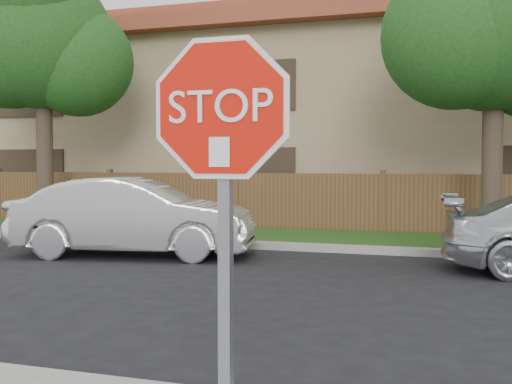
% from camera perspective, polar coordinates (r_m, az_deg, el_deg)
% --- Properties ---
extents(far_curb, '(70.00, 0.30, 0.15)m').
position_cam_1_polar(far_curb, '(12.70, 10.60, -5.43)').
color(far_curb, gray).
rests_on(far_curb, ground).
extents(grass_strip, '(70.00, 3.00, 0.12)m').
position_cam_1_polar(grass_strip, '(14.33, 11.35, -4.57)').
color(grass_strip, '#1E4714').
rests_on(grass_strip, ground).
extents(fence, '(70.00, 0.12, 1.60)m').
position_cam_1_polar(fence, '(15.84, 11.96, -1.19)').
color(fence, '#50381C').
rests_on(fence, ground).
extents(apartment_building, '(35.20, 9.20, 7.20)m').
position_cam_1_polar(apartment_building, '(21.45, 13.40, 7.11)').
color(apartment_building, '#9D8262').
rests_on(apartment_building, ground).
extents(tree_left, '(4.80, 3.90, 7.78)m').
position_cam_1_polar(tree_left, '(17.69, -19.85, 13.51)').
color(tree_left, '#382B21').
rests_on(tree_left, ground).
extents(tree_mid, '(4.80, 3.90, 7.35)m').
position_cam_1_polar(tree_mid, '(14.27, 21.90, 14.70)').
color(tree_mid, '#382B21').
rests_on(tree_mid, ground).
extents(stop_sign, '(1.01, 0.13, 2.55)m').
position_cam_1_polar(stop_sign, '(3.05, -3.22, 1.93)').
color(stop_sign, gray).
rests_on(stop_sign, sidewalk_near).
extents(sedan_left, '(5.03, 2.47, 1.59)m').
position_cam_1_polar(sedan_left, '(12.31, -11.47, -2.33)').
color(sedan_left, silver).
rests_on(sedan_left, ground).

